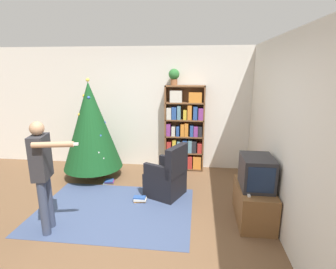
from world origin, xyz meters
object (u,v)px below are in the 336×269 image
at_px(television, 257,172).
at_px(standing_person, 43,169).
at_px(bookshelf, 185,130).
at_px(potted_plant, 174,76).
at_px(armchair, 167,178).
at_px(christmas_tree, 91,126).

height_order(television, standing_person, standing_person).
distance_m(bookshelf, potted_plant, 1.16).
distance_m(television, potted_plant, 2.64).
bearing_deg(armchair, christmas_tree, -87.07).
bearing_deg(bookshelf, standing_person, -124.56).
bearing_deg(armchair, television, 89.91).
relative_size(armchair, potted_plant, 2.80).
bearing_deg(standing_person, bookshelf, 133.63).
bearing_deg(christmas_tree, bookshelf, 19.59).
bearing_deg(standing_person, television, 89.96).
height_order(television, potted_plant, potted_plant).
bearing_deg(bookshelf, christmas_tree, -160.41).
bearing_deg(standing_person, potted_plant, 137.67).
height_order(bookshelf, christmas_tree, christmas_tree).
relative_size(bookshelf, standing_person, 1.20).
height_order(television, armchair, television).
bearing_deg(potted_plant, armchair, -89.49).
bearing_deg(armchair, bookshelf, -165.55).
relative_size(christmas_tree, standing_person, 1.30).
relative_size(armchair, standing_person, 0.61).
height_order(television, christmas_tree, christmas_tree).
relative_size(bookshelf, armchair, 1.97).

